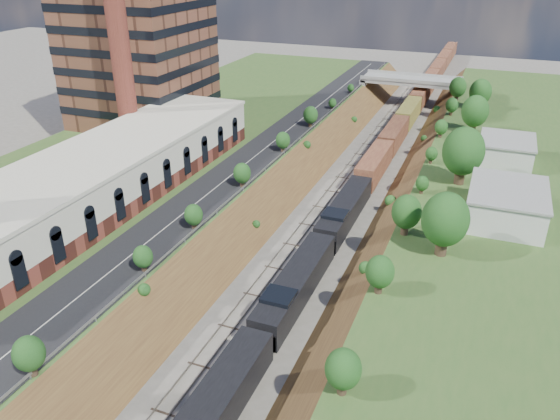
{
  "coord_description": "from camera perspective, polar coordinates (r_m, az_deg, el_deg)",
  "views": [
    {
      "loc": [
        19.8,
        -16.49,
        36.67
      ],
      "look_at": [
        -3.43,
        42.06,
        6.0
      ],
      "focal_mm": 35.0,
      "sensor_mm": 36.0,
      "label": 1
    }
  ],
  "objects": [
    {
      "name": "rail_right_track",
      "position": [
        86.51,
        8.12,
        0.67
      ],
      "size": [
        1.58,
        180.0,
        0.18
      ],
      "primitive_type": "cube",
      "color": "gray",
      "rests_on": "ground"
    },
    {
      "name": "commercial_building",
      "position": [
        77.77,
        -18.27,
        3.37
      ],
      "size": [
        14.3,
        62.3,
        7.0
      ],
      "color": "brown",
      "rests_on": "platform_left"
    },
    {
      "name": "tree_left_crest",
      "position": [
        56.64,
        -16.44,
        -6.79
      ],
      "size": [
        2.45,
        2.45,
        3.55
      ],
      "color": "#473323",
      "rests_on": "platform_left"
    },
    {
      "name": "white_building_near",
      "position": [
        74.73,
        22.59,
        0.45
      ],
      "size": [
        9.0,
        12.0,
        4.0
      ],
      "primitive_type": "cube",
      "color": "silver",
      "rests_on": "platform_right"
    },
    {
      "name": "platform_left",
      "position": [
        99.03,
        -12.21,
        5.17
      ],
      "size": [
        44.0,
        180.0,
        5.0
      ],
      "primitive_type": "cube",
      "color": "#375B25",
      "rests_on": "ground"
    },
    {
      "name": "embankment_left",
      "position": [
        90.25,
        -0.26,
        1.99
      ],
      "size": [
        10.0,
        180.0,
        10.0
      ],
      "primitive_type": "cube",
      "rotation": [
        0.0,
        0.79,
        0.0
      ],
      "color": "olive",
      "rests_on": "ground"
    },
    {
      "name": "tree_right_large",
      "position": [
        62.8,
        16.88,
        -1.0
      ],
      "size": [
        5.25,
        5.25,
        7.61
      ],
      "color": "#473323",
      "rests_on": "platform_right"
    },
    {
      "name": "freight_train",
      "position": [
        126.05,
        13.18,
        9.67
      ],
      "size": [
        3.22,
        197.75,
        4.76
      ],
      "color": "black",
      "rests_on": "ground"
    },
    {
      "name": "white_building_far",
      "position": [
        95.35,
        22.53,
        5.69
      ],
      "size": [
        8.0,
        10.0,
        3.6
      ],
      "primitive_type": "cube",
      "color": "silver",
      "rests_on": "platform_right"
    },
    {
      "name": "smokestack",
      "position": [
        92.22,
        -16.62,
        17.68
      ],
      "size": [
        3.2,
        3.2,
        40.0
      ],
      "primitive_type": "cylinder",
      "color": "brown",
      "rests_on": "platform_left"
    },
    {
      "name": "guardrail",
      "position": [
        88.11,
        -0.56,
        5.27
      ],
      "size": [
        0.1,
        171.0,
        0.7
      ],
      "color": "#99999E",
      "rests_on": "platform_left"
    },
    {
      "name": "rail_left_track",
      "position": [
        87.7,
        4.84,
        1.21
      ],
      "size": [
        1.58,
        180.0,
        0.18
      ],
      "primitive_type": "cube",
      "color": "gray",
      "rests_on": "ground"
    },
    {
      "name": "overpass",
      "position": [
        143.46,
        13.49,
        12.48
      ],
      "size": [
        24.5,
        8.3,
        7.4
      ],
      "color": "gray",
      "rests_on": "ground"
    },
    {
      "name": "embankment_right",
      "position": [
        85.28,
        13.59,
        -0.29
      ],
      "size": [
        10.0,
        180.0,
        10.0
      ],
      "primitive_type": "cube",
      "rotation": [
        0.0,
        0.79,
        0.0
      ],
      "color": "olive",
      "rests_on": "ground"
    },
    {
      "name": "road",
      "position": [
        89.98,
        -2.94,
        5.35
      ],
      "size": [
        8.0,
        180.0,
        0.1
      ],
      "primitive_type": "cube",
      "color": "black",
      "rests_on": "platform_left"
    }
  ]
}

